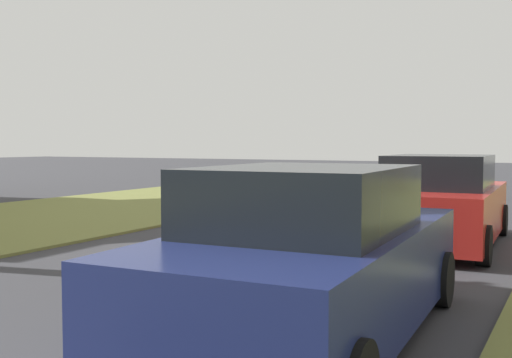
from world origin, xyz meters
TOP-DOWN VIEW (x-y plane):
  - parked_sedan_navy at (2.16, 5.10)m, footprint 2.09×4.47m
  - parked_sedan_red at (2.13, 10.94)m, footprint 2.09×4.47m

SIDE VIEW (x-z plane):
  - parked_sedan_navy at x=2.16m, z-range -0.06..1.51m
  - parked_sedan_red at x=2.13m, z-range -0.06..1.51m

